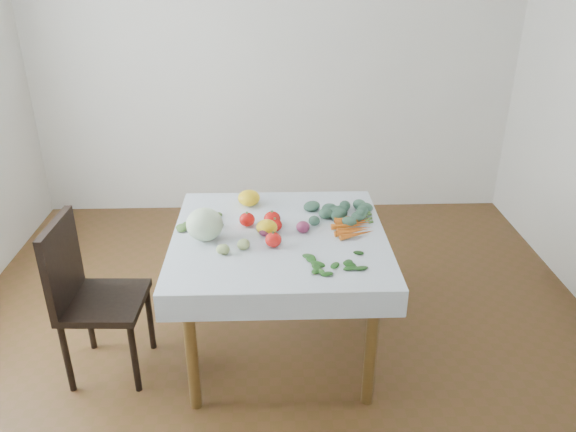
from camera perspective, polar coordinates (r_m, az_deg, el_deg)
name	(u,v)px	position (r m, az deg, el deg)	size (l,w,h in m)	color
ground	(280,348)	(3.39, -0.81, -13.27)	(4.00, 4.00, 0.00)	#56361B
back_wall	(274,54)	(4.70, -1.45, 16.14)	(4.00, 0.04, 2.70)	silver
table	(279,251)	(3.02, -0.88, -3.58)	(1.00, 1.00, 0.75)	brown
tablecloth	(279,235)	(2.97, -0.90, -1.91)	(1.12, 1.12, 0.01)	white
chair	(86,289)	(3.13, -19.81, -7.00)	(0.42, 0.42, 0.91)	black
cabbage	(205,224)	(2.92, -8.47, -0.85)	(0.19, 0.19, 0.17)	#E0F2CB
tomato_a	(247,220)	(3.05, -4.18, -0.36)	(0.09, 0.09, 0.08)	red
tomato_b	(272,219)	(3.05, -1.62, -0.28)	(0.09, 0.09, 0.08)	red
tomato_c	(275,225)	(2.99, -1.35, -0.92)	(0.08, 0.08, 0.07)	red
tomato_d	(273,240)	(2.84, -1.50, -2.43)	(0.08, 0.08, 0.07)	red
heirloom_back	(249,198)	(3.30, -3.99, 1.85)	(0.13, 0.13, 0.09)	yellow
heirloom_front	(267,227)	(2.96, -2.18, -1.16)	(0.11, 0.11, 0.08)	yellow
onion_a	(303,227)	(2.98, 1.53, -1.12)	(0.07, 0.07, 0.06)	#621C3F
onion_b	(265,230)	(2.94, -2.31, -1.42)	(0.08, 0.08, 0.07)	#621C3F
tomatillo_cluster	(230,250)	(2.78, -5.86, -3.44)	(0.10, 0.13, 0.05)	#9CB367
carrot_bunch	(352,226)	(3.04, 6.56, -1.00)	(0.21, 0.28, 0.03)	orange
kale_bunch	(341,216)	(3.13, 5.37, 0.02)	(0.34, 0.32, 0.05)	#385B49
basil_bunch	(338,263)	(2.71, 5.06, -4.79)	(0.30, 0.21, 0.01)	#21561B
dill_bunch	(202,222)	(3.11, -8.76, -0.58)	(0.24, 0.18, 0.02)	#527A38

